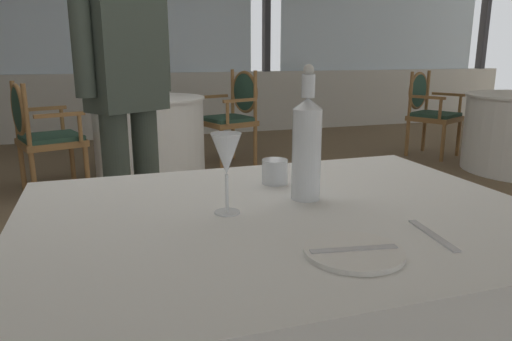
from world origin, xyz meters
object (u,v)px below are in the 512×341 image
Objects in this scene: dining_chair_1_1 at (39,130)px; wine_glass at (226,156)px; side_plate at (354,252)px; diner_person_0 at (126,80)px; water_bottle at (307,146)px; dining_chair_1_0 at (235,110)px; water_tumbler at (275,171)px; dining_chair_0_1 at (428,107)px.

wine_glass is at bearing -94.13° from dining_chair_1_1.
side_plate is 3.41m from dining_chair_1_1.
wine_glass is 0.12× the size of diner_person_0.
water_bottle is 3.58m from dining_chair_1_0.
water_tumbler is (-0.03, 0.17, -0.11)m from water_bottle.
water_tumbler is 2.90m from dining_chair_1_1.
water_tumbler is 4.25m from dining_chair_0_1.
dining_chair_1_1 is (-0.76, 2.95, -0.35)m from wine_glass.
wine_glass is 3.06m from dining_chair_1_1.
wine_glass is 0.33m from water_tumbler.
diner_person_0 reaches higher than water_tumbler.
diner_person_0 is at bearing 107.57° from water_bottle.
water_bottle is (0.06, 0.37, 0.14)m from side_plate.
diner_person_0 reaches higher than dining_chair_1_0.
water_bottle reaches higher than dining_chair_0_1.
side_plate is 2.56× the size of water_tumbler.
water_bottle is at bearing 12.07° from wine_glass.
wine_glass is 0.22× the size of dining_chair_1_1.
side_plate is 1.67m from diner_person_0.
water_bottle is at bearing -15.90° from diner_person_0.
wine_glass is at bearing -167.93° from water_bottle.
water_bottle reaches higher than wine_glass.
water_tumbler is 0.08× the size of dining_chair_1_0.
side_plate is 4.67m from dining_chair_0_1.
wine_glass is 0.22× the size of dining_chair_0_1.
water_bottle is 0.21m from water_tumbler.
dining_chair_0_1 is 3.88m from diner_person_0.
side_plate is 0.22× the size of dining_chair_1_1.
dining_chair_1_1 is at bearing 108.95° from water_bottle.
diner_person_0 is (-0.34, 1.61, 0.26)m from side_plate.
wine_glass reaches higher than side_plate.
dining_chair_1_1 is (-3.89, -0.35, -0.01)m from dining_chair_0_1.
dining_chair_0_1 is at bearing 46.37° from water_tumbler.
water_bottle is at bearing 81.12° from side_plate.
diner_person_0 is at bearing 108.94° from water_tumbler.
wine_glass is at bearing 119.04° from side_plate.
water_bottle is 3.08m from dining_chair_1_1.
diner_person_0 reaches higher than wine_glass.
water_tumbler is at bearing -71.09° from dining_chair_0_1.
water_bottle is 1.31m from diner_person_0.
dining_chair_1_1 is (-0.99, 2.90, -0.35)m from water_bottle.
dining_chair_1_0 reaches higher than dining_chair_0_1.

